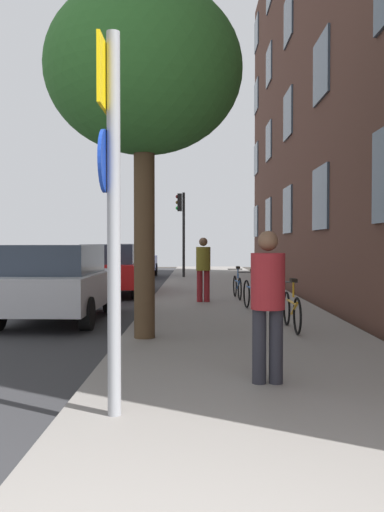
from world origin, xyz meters
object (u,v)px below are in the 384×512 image
at_px(bicycle_0, 292,310).
at_px(pedestrian_0, 268,296).
at_px(tree_near, 144,72).
at_px(car_1, 114,269).
at_px(car_2, 136,260).
at_px(pedestrian_1, 203,265).
at_px(sign_post, 111,193).
at_px(car_0, 58,282).
at_px(bicycle_1, 251,294).
at_px(bicycle_2, 237,286).
at_px(traffic_light, 182,219).

relative_size(bicycle_0, pedestrian_0, 1.01).
bearing_deg(tree_near, car_1, 101.99).
bearing_deg(car_2, bicycle_0, -74.29).
bearing_deg(pedestrian_0, bicycle_0, 76.10).
height_order(pedestrian_1, car_2, pedestrian_1).
relative_size(sign_post, pedestrian_0, 2.03).
height_order(sign_post, car_2, sign_post).
relative_size(bicycle_0, car_0, 0.40).
xyz_separation_m(bicycle_0, car_0, (-4.64, 1.86, 0.36)).
bearing_deg(bicycle_1, car_2, 106.98).
distance_m(pedestrian_0, car_1, 11.84).
relative_size(bicycle_0, car_2, 0.43).
bearing_deg(car_2, pedestrian_0, -79.56).
height_order(pedestrian_0, car_1, pedestrian_0).
height_order(bicycle_1, car_2, car_2).
distance_m(sign_post, car_2, 21.43).
distance_m(pedestrian_1, car_1, 4.14).
bearing_deg(car_1, car_0, -92.93).
height_order(bicycle_0, pedestrian_0, pedestrian_0).
bearing_deg(car_1, bicycle_2, -29.59).
xyz_separation_m(pedestrian_0, car_0, (-3.72, 5.56, -0.24)).
bearing_deg(bicycle_1, bicycle_2, 92.39).
bearing_deg(bicycle_1, bicycle_0, -80.80).
xyz_separation_m(bicycle_1, bicycle_2, (-0.11, 2.73, -0.02)).
height_order(bicycle_0, car_2, car_2).
bearing_deg(sign_post, pedestrian_1, 84.29).
distance_m(pedestrian_1, car_0, 4.17).
relative_size(bicycle_2, car_1, 0.39).
relative_size(bicycle_1, pedestrian_0, 1.03).
distance_m(bicycle_0, bicycle_1, 2.78).
xyz_separation_m(bicycle_0, pedestrian_1, (-1.52, 4.61, 0.61)).
bearing_deg(pedestrian_0, car_1, 106.83).
relative_size(traffic_light, car_2, 0.98).
distance_m(sign_post, car_1, 12.66).
bearing_deg(car_0, bicycle_0, -21.80).
relative_size(tree_near, bicycle_2, 3.56).
distance_m(car_0, car_2, 14.60).
bearing_deg(traffic_light, bicycle_1, -81.10).
distance_m(bicycle_0, pedestrian_1, 4.89).
bearing_deg(pedestrian_0, sign_post, -144.15).
height_order(sign_post, bicycle_2, sign_post).
bearing_deg(car_1, traffic_light, 75.26).
distance_m(sign_post, car_0, 7.14).
xyz_separation_m(traffic_light, pedestrian_0, (1.46, -18.80, -1.67)).
bearing_deg(tree_near, bicycle_2, 72.45).
xyz_separation_m(pedestrian_1, car_1, (-2.83, 3.02, -0.24)).
distance_m(pedestrian_1, car_2, 12.25).
bearing_deg(car_2, car_0, -90.04).
xyz_separation_m(traffic_light, pedestrian_1, (0.86, -10.49, -1.66)).
bearing_deg(pedestrian_0, tree_near, 119.53).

